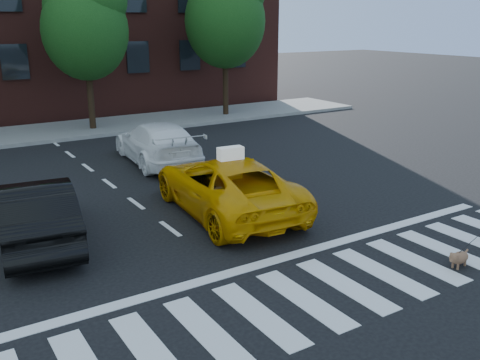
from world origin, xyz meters
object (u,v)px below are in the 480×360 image
object	(u,v)px
taxi	(227,185)
tree_mid	(85,20)
dog	(458,258)
tree_right	(226,11)
white_suv	(157,143)
black_sedan	(36,212)

from	to	relation	value
taxi	tree_mid	bearing A→B (deg)	-86.23
taxi	dog	xyz separation A→B (m)	(2.29, -5.36, -0.52)
tree_right	dog	xyz separation A→B (m)	(-5.06, -17.66, -5.05)
tree_right	dog	distance (m)	19.05
tree_mid	tree_right	bearing A→B (deg)	-0.00
taxi	dog	world-z (taller)	taxi
white_suv	dog	xyz separation A→B (m)	(1.75, -10.99, -0.51)
tree_right	white_suv	bearing A→B (deg)	-135.62
tree_mid	black_sedan	distance (m)	13.41
tree_mid	dog	distance (m)	18.36
taxi	black_sedan	world-z (taller)	taxi
white_suv	black_sedan	bearing A→B (deg)	49.84
dog	tree_mid	bearing A→B (deg)	90.49
tree_mid	black_sedan	bearing A→B (deg)	-113.09
tree_mid	tree_right	world-z (taller)	tree_right
tree_right	black_sedan	size ratio (longest dim) A/B	1.73
white_suv	dog	distance (m)	11.14
tree_mid	taxi	world-z (taller)	tree_mid
tree_mid	dog	size ratio (longest dim) A/B	11.06
tree_right	white_suv	world-z (taller)	tree_right
tree_right	dog	bearing A→B (deg)	-105.98
white_suv	dog	bearing A→B (deg)	104.57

